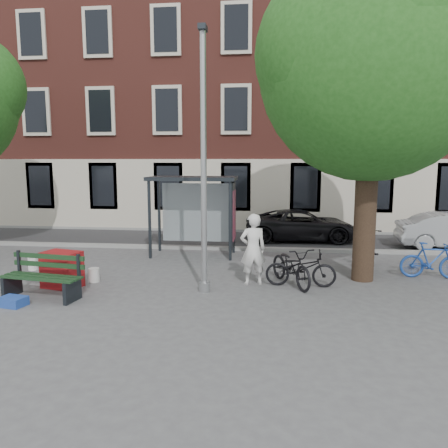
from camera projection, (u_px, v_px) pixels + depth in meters
name	position (u px, v px, depth m)	size (l,w,h in m)	color
ground	(204.00, 292.00, 10.54)	(90.00, 90.00, 0.00)	#4C4C4F
road	(232.00, 240.00, 17.42)	(40.00, 4.00, 0.01)	#28282B
curb_near	(226.00, 248.00, 15.44)	(40.00, 0.25, 0.12)	gray
curb_far	(236.00, 230.00, 19.38)	(40.00, 0.25, 0.12)	gray
building_row	(243.00, 84.00, 22.31)	(30.00, 8.00, 14.00)	brown
lamppost	(204.00, 176.00, 10.13)	(0.28, 0.35, 6.11)	#9EA0A3
tree_right	(374.00, 58.00, 10.65)	(5.76, 5.60, 8.20)	black
bus_shelter	(205.00, 198.00, 14.36)	(2.85, 1.45, 2.62)	#1E2328
painter	(253.00, 249.00, 11.05)	(0.66, 0.44, 1.82)	white
bench	(43.00, 279.00, 10.00)	(1.96, 0.91, 0.97)	#1E2328
bike_a	(301.00, 268.00, 10.92)	(0.61, 1.75, 0.92)	black
bike_b	(432.00, 260.00, 11.66)	(0.46, 1.63, 0.98)	#1C439C
bike_c	(291.00, 266.00, 11.02)	(0.67, 1.92, 1.01)	black
bike_d	(370.00, 249.00, 12.81)	(0.54, 1.89, 1.14)	black
car_dark	(302.00, 225.00, 17.20)	(2.03, 4.40, 1.22)	black
red_stand	(62.00, 269.00, 10.85)	(0.90, 0.60, 0.90)	maroon
blue_crate	(13.00, 301.00, 9.48)	(0.55, 0.40, 0.20)	#22439C
bucket_a	(94.00, 275.00, 11.37)	(0.28, 0.28, 0.36)	silver
bucket_b	(33.00, 264.00, 12.61)	(0.28, 0.28, 0.36)	silver
bucket_c	(76.00, 267.00, 12.19)	(0.28, 0.28, 0.36)	silver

